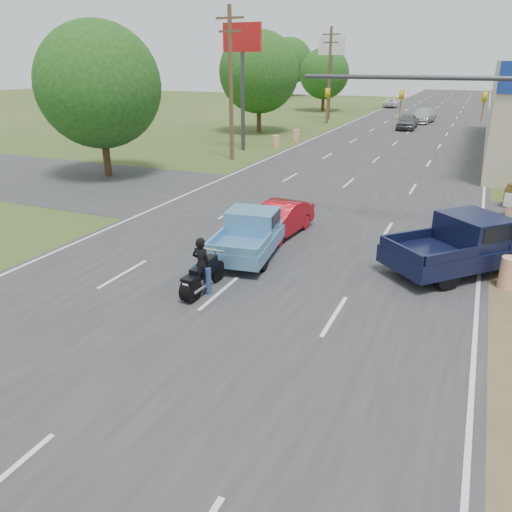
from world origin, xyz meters
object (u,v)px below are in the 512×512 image
at_px(red_convertible, 279,220).
at_px(distant_car_grey, 407,122).
at_px(motorcycle, 201,278).
at_px(distant_car_white, 391,103).
at_px(blue_pickup, 253,231).
at_px(rider, 202,267).
at_px(navy_pickup, 472,243).
at_px(distant_car_silver, 423,116).

relative_size(red_convertible, distant_car_grey, 0.88).
height_order(motorcycle, distant_car_white, distant_car_white).
height_order(blue_pickup, distant_car_white, blue_pickup).
relative_size(rider, distant_car_grey, 0.37).
bearing_deg(blue_pickup, distant_car_white, 87.63).
bearing_deg(blue_pickup, distant_car_grey, 82.29).
bearing_deg(rider, distant_car_grey, -87.54).
xyz_separation_m(motorcycle, blue_pickup, (-0.01, 3.85, 0.31)).
height_order(red_convertible, distant_car_grey, distant_car_grey).
bearing_deg(blue_pickup, red_convertible, 77.34).
distance_m(navy_pickup, distant_car_grey, 37.88).
distance_m(red_convertible, rider, 5.91).
xyz_separation_m(blue_pickup, distant_car_grey, (0.02, 38.61, -0.05)).
distance_m(blue_pickup, distant_car_white, 64.53).
height_order(blue_pickup, distant_car_silver, blue_pickup).
bearing_deg(motorcycle, distant_car_silver, 91.56).
height_order(motorcycle, rider, rider).
bearing_deg(red_convertible, distant_car_white, 101.64).
height_order(blue_pickup, navy_pickup, navy_pickup).
distance_m(motorcycle, blue_pickup, 3.86).
relative_size(motorcycle, distant_car_silver, 0.43).
bearing_deg(distant_car_grey, motorcycle, -91.69).
xyz_separation_m(distant_car_grey, distant_car_white, (-6.00, 25.65, -0.13)).
bearing_deg(rider, distant_car_white, -82.50).
distance_m(navy_pickup, distant_car_silver, 44.28).
xyz_separation_m(rider, navy_pickup, (7.35, 5.23, 0.12)).
height_order(distant_car_grey, distant_car_silver, distant_car_silver).
xyz_separation_m(blue_pickup, distant_car_silver, (0.79, 45.23, -0.04)).
xyz_separation_m(rider, distant_car_grey, (0.00, 42.39, -0.07)).
bearing_deg(blue_pickup, distant_car_silver, 81.31).
relative_size(navy_pickup, distant_car_white, 1.24).
relative_size(red_convertible, navy_pickup, 0.70).
distance_m(motorcycle, distant_car_silver, 49.09).
bearing_deg(distant_car_silver, blue_pickup, -84.17).
distance_m(red_convertible, distant_car_white, 62.44).
relative_size(red_convertible, distant_car_silver, 0.75).
height_order(motorcycle, navy_pickup, navy_pickup).
xyz_separation_m(blue_pickup, distant_car_white, (-5.98, 64.25, -0.18)).
xyz_separation_m(motorcycle, distant_car_silver, (0.78, 49.08, 0.26)).
bearing_deg(rider, blue_pickup, -87.30).
relative_size(motorcycle, distant_car_white, 0.49).
relative_size(rider, blue_pickup, 0.33).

